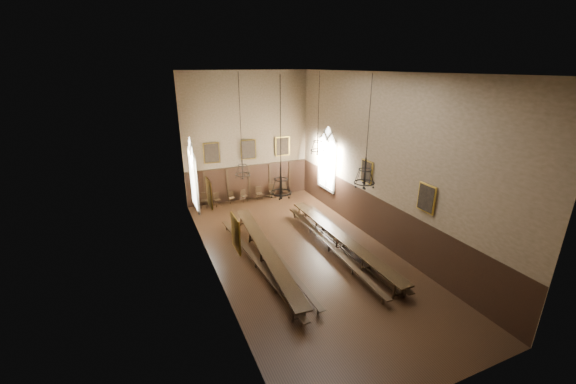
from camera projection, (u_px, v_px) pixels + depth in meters
floor at (303, 255)px, 18.36m from camera, size 9.00×18.00×0.02m
ceiling at (306, 72)px, 15.29m from camera, size 9.00×18.00×0.02m
wall_back at (247, 138)px, 24.59m from camera, size 9.00×0.02×9.00m
wall_front at (458, 263)px, 9.06m from camera, size 9.00×0.02×9.00m
wall_left at (210, 184)px, 15.13m from camera, size 0.02×18.00×9.00m
wall_right at (381, 162)px, 18.52m from camera, size 0.02×18.00×9.00m
wainscot_panelling at (303, 233)px, 17.93m from camera, size 9.00×18.00×2.50m
table_left at (266, 255)px, 17.54m from camera, size 1.39×10.20×0.79m
table_right at (340, 242)px, 18.79m from camera, size 0.82×10.18×0.79m
bench_left_outer at (256, 262)px, 17.09m from camera, size 0.90×10.02×0.45m
bench_left_inner at (278, 258)px, 17.51m from camera, size 0.30×9.19×0.41m
bench_right_inner at (329, 246)px, 18.58m from camera, size 0.64×10.26×0.46m
bench_right_outer at (349, 242)px, 19.03m from camera, size 0.88×10.26×0.46m
chair_0 at (204, 203)px, 24.32m from camera, size 0.59×0.59×1.03m
chair_1 at (217, 202)px, 24.61m from camera, size 0.48×0.48×0.94m
chair_2 at (232, 200)px, 25.10m from camera, size 0.42×0.42×0.86m
chair_3 at (244, 198)px, 25.43m from camera, size 0.47×0.47×0.87m
chair_4 at (259, 195)px, 25.86m from camera, size 0.43×0.43×0.92m
chair_5 at (272, 193)px, 26.19m from camera, size 0.54×0.54×1.01m
chair_6 at (284, 192)px, 26.63m from camera, size 0.47×0.47×0.93m
chandelier_back_left at (242, 167)px, 18.68m from camera, size 0.79×0.79×5.35m
chandelier_back_right at (318, 145)px, 19.81m from camera, size 0.79×0.79×4.39m
chandelier_front_left at (281, 185)px, 13.53m from camera, size 0.83×0.83×4.49m
chandelier_front_right at (365, 176)px, 15.15m from camera, size 0.90×0.90×4.66m
portrait_back_0 at (211, 153)px, 23.77m from camera, size 1.10×0.12×1.40m
portrait_back_1 at (248, 150)px, 24.75m from camera, size 1.10×0.12×1.40m
portrait_back_2 at (282, 146)px, 25.73m from camera, size 1.10×0.12×1.40m
portrait_left_0 at (209, 193)px, 16.31m from camera, size 0.12×1.00×1.30m
portrait_left_1 at (236, 234)px, 12.43m from camera, size 0.12×1.00×1.30m
portrait_right_0 at (367, 172)px, 19.60m from camera, size 0.12×1.00×1.30m
portrait_right_1 at (426, 198)px, 15.73m from camera, size 0.12×1.00×1.30m
window_right at (327, 158)px, 23.60m from camera, size 0.20×2.20×4.60m
window_left at (193, 174)px, 20.27m from camera, size 0.20×2.20×4.60m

